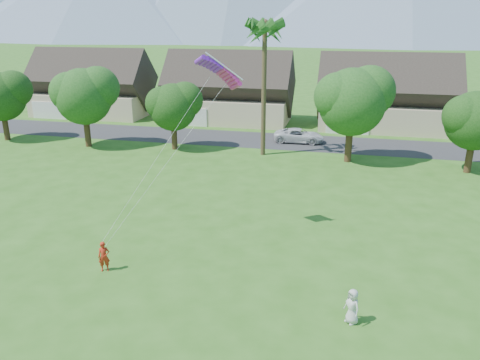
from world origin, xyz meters
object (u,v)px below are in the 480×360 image
(watcher, at_px, (352,306))
(parked_car, at_px, (299,136))
(kite_flyer, at_px, (104,257))
(parafoil_kite, at_px, (220,70))

(watcher, relative_size, parked_car, 0.31)
(kite_flyer, relative_size, parked_car, 0.31)
(kite_flyer, height_order, parafoil_kite, parafoil_kite)
(kite_flyer, relative_size, watcher, 1.00)
(watcher, distance_m, parafoil_kite, 14.20)
(watcher, xyz_separation_m, parafoil_kite, (-7.84, 7.72, 8.97))
(kite_flyer, xyz_separation_m, parked_car, (6.95, 28.97, -0.09))
(kite_flyer, height_order, parked_car, kite_flyer)
(watcher, bearing_deg, kite_flyer, -141.08)
(parked_car, bearing_deg, parafoil_kite, 173.40)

